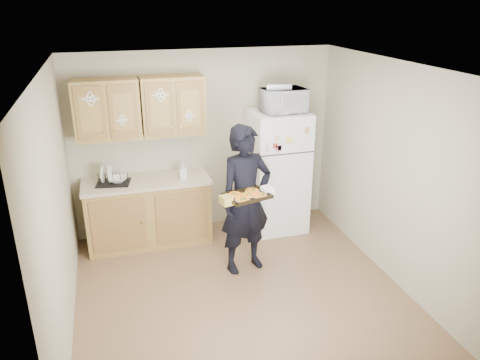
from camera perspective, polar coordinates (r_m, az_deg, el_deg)
name	(u,v)px	position (r m, az deg, el deg)	size (l,w,h in m)	color
floor	(240,292)	(5.46, 0.06, -13.47)	(3.60, 3.60, 0.00)	brown
ceiling	(241,68)	(4.51, 0.07, 13.51)	(3.60, 3.60, 0.00)	silver
wall_back	(204,142)	(6.50, -4.39, 4.64)	(3.60, 0.04, 2.50)	#AEA88D
wall_front	(313,287)	(3.36, 8.87, -12.75)	(3.60, 0.04, 2.50)	#AEA88D
wall_left	(56,211)	(4.72, -21.47, -3.55)	(0.04, 3.60, 2.50)	#AEA88D
wall_right	(392,173)	(5.59, 18.07, 0.77)	(0.04, 3.60, 2.50)	#AEA88D
refrigerator	(277,171)	(6.54, 4.56, 1.05)	(0.75, 0.70, 1.70)	white
base_cabinet	(149,213)	(6.38, -11.07, -3.92)	(1.60, 0.60, 0.86)	olive
countertop	(146,181)	(6.21, -11.36, -0.17)	(1.64, 0.64, 0.04)	tan
upper_cab_left	(107,110)	(6.05, -15.94, 8.25)	(0.80, 0.33, 0.75)	olive
upper_cab_right	(173,106)	(6.11, -8.17, 8.97)	(0.80, 0.33, 0.75)	olive
cereal_box	(302,205)	(7.19, 7.59, -3.07)	(0.20, 0.07, 0.32)	gold
person	(246,200)	(5.47, 0.70, -2.48)	(0.66, 0.43, 1.81)	black
baking_tray	(247,196)	(5.13, 0.89, -2.00)	(0.47, 0.34, 0.04)	black
pizza_front_left	(242,199)	(5.01, 0.27, -2.37)	(0.16, 0.16, 0.02)	orange
pizza_front_right	(259,195)	(5.11, 2.39, -1.88)	(0.16, 0.16, 0.02)	orange
pizza_back_left	(235,194)	(5.13, -0.61, -1.76)	(0.16, 0.16, 0.02)	orange
pizza_back_right	(252,191)	(5.23, 1.48, -1.29)	(0.16, 0.16, 0.02)	orange
pizza_center	(247,195)	(5.12, 0.89, -1.82)	(0.16, 0.16, 0.02)	orange
microwave	(284,100)	(6.23, 5.35, 9.63)	(0.56, 0.38, 0.31)	white
foil_pan	(278,86)	(6.20, 4.65, 11.37)	(0.32, 0.22, 0.07)	#AAAAB1
dish_rack	(113,178)	(6.15, -15.23, 0.29)	(0.41, 0.30, 0.16)	black
bowl	(118,179)	(6.16, -14.67, 0.07)	(0.24, 0.24, 0.06)	white
soap_bottle	(183,171)	(6.14, -6.97, 1.12)	(0.09, 0.10, 0.21)	white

